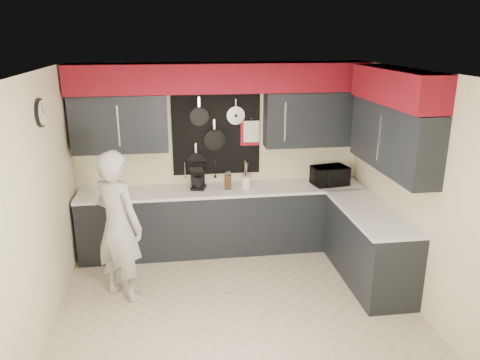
{
  "coord_description": "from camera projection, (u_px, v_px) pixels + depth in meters",
  "views": [
    {
      "loc": [
        -0.61,
        -4.63,
        2.97
      ],
      "look_at": [
        0.11,
        0.5,
        1.33
      ],
      "focal_mm": 35.0,
      "sensor_mm": 36.0,
      "label": 1
    }
  ],
  "objects": [
    {
      "name": "coffee_maker",
      "position": [
        198.0,
        176.0,
        6.39
      ],
      "size": [
        0.24,
        0.27,
        0.34
      ],
      "rotation": [
        0.0,
        0.0,
        -0.28
      ],
      "color": "black",
      "rests_on": "base_cabinets"
    },
    {
      "name": "base_cabinets",
      "position": [
        261.0,
        226.0,
        6.34
      ],
      "size": [
        3.95,
        2.2,
        0.92
      ],
      "color": "black",
      "rests_on": "ground"
    },
    {
      "name": "back_wall_assembly",
      "position": [
        221.0,
        107.0,
        6.25
      ],
      "size": [
        4.0,
        0.36,
        2.6
      ],
      "color": "beige",
      "rests_on": "ground"
    },
    {
      "name": "utensil_crock",
      "position": [
        246.0,
        182.0,
        6.45
      ],
      "size": [
        0.12,
        0.12,
        0.16
      ],
      "primitive_type": "cylinder",
      "color": "silver",
      "rests_on": "base_cabinets"
    },
    {
      "name": "left_wall_assembly",
      "position": [
        39.0,
        203.0,
        4.69
      ],
      "size": [
        0.05,
        3.5,
        2.6
      ],
      "color": "beige",
      "rests_on": "ground"
    },
    {
      "name": "person",
      "position": [
        118.0,
        226.0,
        5.27
      ],
      "size": [
        0.77,
        0.73,
        1.77
      ],
      "primitive_type": "imported",
      "rotation": [
        0.0,
        0.0,
        2.5
      ],
      "color": "#A1A19F",
      "rests_on": "ground"
    },
    {
      "name": "knife_block",
      "position": [
        228.0,
        182.0,
        6.38
      ],
      "size": [
        0.1,
        0.1,
        0.2
      ],
      "primitive_type": "cube",
      "rotation": [
        0.0,
        0.0,
        -0.15
      ],
      "color": "#331A10",
      "rests_on": "base_cabinets"
    },
    {
      "name": "right_wall_assembly",
      "position": [
        396.0,
        128.0,
        5.25
      ],
      "size": [
        0.36,
        3.5,
        2.6
      ],
      "color": "beige",
      "rests_on": "ground"
    },
    {
      "name": "microwave",
      "position": [
        330.0,
        176.0,
        6.55
      ],
      "size": [
        0.53,
        0.4,
        0.26
      ],
      "primitive_type": "imported",
      "rotation": [
        0.0,
        0.0,
        0.18
      ],
      "color": "black",
      "rests_on": "base_cabinets"
    },
    {
      "name": "ground",
      "position": [
        237.0,
        304.0,
        5.34
      ],
      "size": [
        4.0,
        4.0,
        0.0
      ],
      "primitive_type": "plane",
      "color": "#C8B09C",
      "rests_on": "ground"
    }
  ]
}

